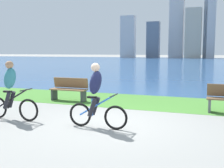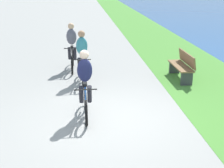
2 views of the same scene
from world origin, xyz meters
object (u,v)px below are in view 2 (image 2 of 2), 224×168
(cyclist_trailing, at_px, (82,57))
(cyclist_distant_rear, at_px, (72,47))
(bench_near_path, at_px, (182,66))
(cyclist_lead, at_px, (85,84))

(cyclist_trailing, xyz_separation_m, cyclist_distant_rear, (-1.45, -0.35, 0.01))
(cyclist_distant_rear, distance_m, bench_near_path, 3.97)
(cyclist_lead, distance_m, bench_near_path, 4.17)
(cyclist_trailing, distance_m, cyclist_distant_rear, 1.49)
(cyclist_trailing, bearing_deg, bench_near_path, 89.47)
(cyclist_lead, distance_m, cyclist_trailing, 2.60)
(cyclist_trailing, height_order, cyclist_distant_rear, cyclist_distant_rear)
(cyclist_lead, bearing_deg, cyclist_distant_rear, -174.40)
(cyclist_lead, xyz_separation_m, cyclist_distant_rear, (-4.05, -0.40, 0.01))
(cyclist_trailing, height_order, bench_near_path, cyclist_trailing)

